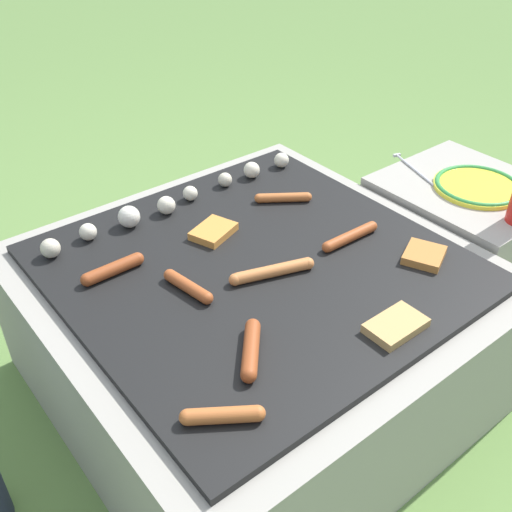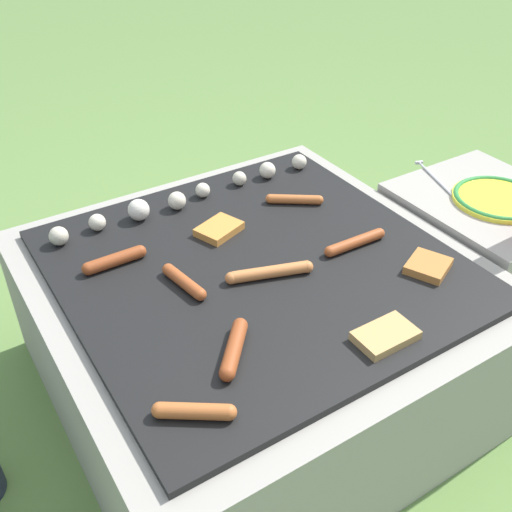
# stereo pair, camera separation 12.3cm
# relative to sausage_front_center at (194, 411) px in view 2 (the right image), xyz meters

# --- Properties ---
(ground_plane) EXTENTS (14.00, 14.00, 0.00)m
(ground_plane) POSITION_rel_sausage_front_center_xyz_m (0.33, 0.33, -0.42)
(ground_plane) COLOR #608442
(grill) EXTENTS (1.00, 1.00, 0.41)m
(grill) POSITION_rel_sausage_front_center_xyz_m (0.33, 0.33, -0.22)
(grill) COLOR #9E998E
(grill) RESTS_ON ground_plane
(side_ledge) EXTENTS (0.42, 0.46, 0.41)m
(side_ledge) POSITION_rel_sausage_front_center_xyz_m (1.05, 0.24, -0.22)
(side_ledge) COLOR #9E998E
(side_ledge) RESTS_ON ground_plane
(sausage_front_right) EXTENTS (0.20, 0.09, 0.03)m
(sausage_front_right) POSITION_rel_sausage_front_center_xyz_m (0.33, 0.26, -0.00)
(sausage_front_right) COLOR #C6753D
(sausage_front_right) RESTS_ON grill
(sausage_mid_left) EXTENTS (0.12, 0.13, 0.03)m
(sausage_mid_left) POSITION_rel_sausage_front_center_xyz_m (0.14, 0.09, 0.00)
(sausage_mid_left) COLOR #93421E
(sausage_mid_left) RESTS_ON grill
(sausage_back_left) EXTENTS (0.18, 0.03, 0.03)m
(sausage_back_left) POSITION_rel_sausage_front_center_xyz_m (0.58, 0.25, -0.00)
(sausage_back_left) COLOR #A34C23
(sausage_back_left) RESTS_ON grill
(sausage_front_left) EXTENTS (0.05, 0.15, 0.03)m
(sausage_front_left) POSITION_rel_sausage_front_center_xyz_m (0.15, 0.34, -0.00)
(sausage_front_left) COLOR #A34C23
(sausage_front_left) RESTS_ON grill
(sausage_mid_right) EXTENTS (0.16, 0.03, 0.03)m
(sausage_mid_right) POSITION_rel_sausage_front_center_xyz_m (0.05, 0.50, 0.00)
(sausage_mid_right) COLOR #93421E
(sausage_mid_right) RESTS_ON grill
(sausage_front_center) EXTENTS (0.13, 0.10, 0.03)m
(sausage_front_center) POSITION_rel_sausage_front_center_xyz_m (0.00, 0.00, 0.00)
(sausage_front_center) COLOR #B7602D
(sausage_front_center) RESTS_ON grill
(sausage_back_right) EXTENTS (0.13, 0.10, 0.03)m
(sausage_back_right) POSITION_rel_sausage_front_center_xyz_m (0.57, 0.50, -0.00)
(sausage_back_right) COLOR #B7602D
(sausage_back_right) RESTS_ON grill
(bread_slice_right) EXTENTS (0.13, 0.11, 0.02)m
(bread_slice_right) POSITION_rel_sausage_front_center_xyz_m (0.33, 0.49, -0.00)
(bread_slice_right) COLOR #D18438
(bread_slice_right) RESTS_ON grill
(bread_slice_left) EXTENTS (0.12, 0.08, 0.02)m
(bread_slice_left) POSITION_rel_sausage_front_center_xyz_m (0.41, -0.03, -0.00)
(bread_slice_left) COLOR tan
(bread_slice_left) RESTS_ON grill
(bread_slice_center) EXTENTS (0.12, 0.12, 0.02)m
(bread_slice_center) POSITION_rel_sausage_front_center_xyz_m (0.66, 0.09, -0.00)
(bread_slice_center) COLOR #B27033
(bread_slice_center) RESTS_ON grill
(mushroom_row) EXTENTS (0.78, 0.07, 0.06)m
(mushroom_row) POSITION_rel_sausage_front_center_xyz_m (0.31, 0.66, 0.01)
(mushroom_row) COLOR beige
(mushroom_row) RESTS_ON grill
(plate_colorful) EXTENTS (0.25, 0.25, 0.02)m
(plate_colorful) POSITION_rel_sausage_front_center_xyz_m (1.05, 0.21, -0.01)
(plate_colorful) COLOR yellow
(plate_colorful) RESTS_ON side_ledge
(fork_utensil) EXTENTS (0.08, 0.21, 0.01)m
(fork_utensil) POSITION_rel_sausage_front_center_xyz_m (1.01, 0.41, -0.01)
(fork_utensil) COLOR silver
(fork_utensil) RESTS_ON side_ledge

